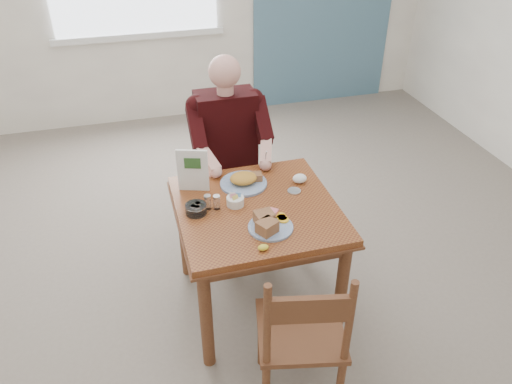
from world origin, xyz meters
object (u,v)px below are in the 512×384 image
object	(u,v)px
chair_far	(227,176)
chair_near	(302,336)
far_plate	(244,180)
diner	(229,141)
near_plate	(268,224)
table	(257,222)

from	to	relation	value
chair_far	chair_near	xyz separation A→B (m)	(0.02, -1.53, 0.00)
chair_near	far_plate	world-z (taller)	chair_near
chair_far	chair_near	distance (m)	1.53
chair_far	diner	distance (m)	0.34
chair_near	near_plate	world-z (taller)	chair_near
chair_near	diner	bearing A→B (deg)	90.75
diner	near_plate	size ratio (longest dim) A/B	4.40
chair_far	far_plate	distance (m)	0.63
table	far_plate	size ratio (longest dim) A/B	2.93
table	diner	size ratio (longest dim) A/B	0.66
diner	near_plate	world-z (taller)	diner
diner	chair_near	bearing A→B (deg)	-89.25
table	near_plate	distance (m)	0.26
near_plate	diner	bearing A→B (deg)	90.18
diner	chair_far	bearing A→B (deg)	90.01
table	chair_near	xyz separation A→B (m)	(0.02, -0.74, -0.16)
near_plate	far_plate	world-z (taller)	near_plate
table	far_plate	xyz separation A→B (m)	(-0.01, 0.24, 0.14)
near_plate	far_plate	xyz separation A→B (m)	(-0.01, 0.46, -0.00)
chair_far	chair_near	size ratio (longest dim) A/B	1.00
chair_far	diner	size ratio (longest dim) A/B	0.69
table	diner	xyz separation A→B (m)	(0.00, 0.71, 0.17)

